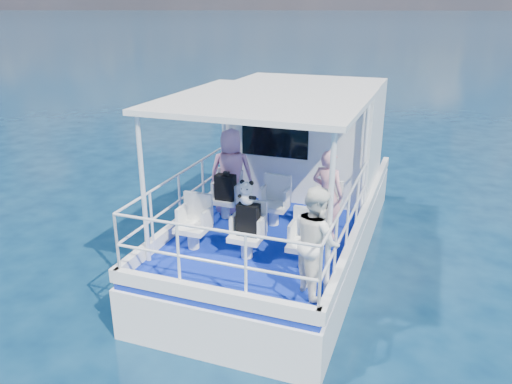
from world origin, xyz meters
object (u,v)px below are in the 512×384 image
passenger_port_fwd (231,173)px  panda (247,193)px  backpack_center (248,220)px  passenger_stbd_aft (316,241)px

passenger_port_fwd → panda: (0.89, -1.53, 0.26)m
panda → passenger_port_fwd: bearing=120.1°
backpack_center → panda: bearing=-127.2°
passenger_stbd_aft → panda: bearing=25.6°
passenger_port_fwd → passenger_stbd_aft: bearing=116.9°
passenger_port_fwd → panda: passenger_port_fwd is taller
passenger_port_fwd → backpack_center: bearing=103.3°
backpack_center → panda: (-0.01, -0.02, 0.43)m
passenger_stbd_aft → panda: passenger_stbd_aft is taller
backpack_center → panda: panda is taller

